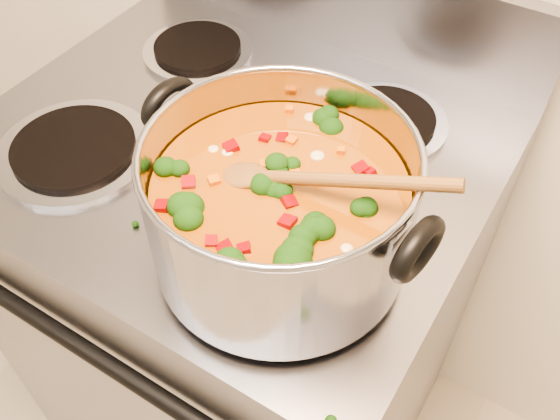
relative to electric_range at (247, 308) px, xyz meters
name	(u,v)px	position (x,y,z in m)	size (l,w,h in m)	color
electric_range	(247,308)	(0.00, 0.00, 0.00)	(0.73, 0.66, 1.08)	gray
stockpot	(280,209)	(0.17, -0.15, 0.54)	(0.36, 0.30, 0.18)	#A0A0A7
wooden_spoon	(292,178)	(0.19, -0.15, 0.60)	(0.26, 0.08, 0.09)	brown
cooktop_crumbs	(143,212)	(-0.02, -0.18, 0.46)	(0.10, 0.20, 0.01)	black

